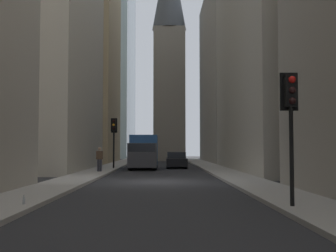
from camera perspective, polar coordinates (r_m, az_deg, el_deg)
ground_plane at (r=22.16m, az=-1.27°, el=-7.58°), size 135.00×135.00×0.00m
sidewalk_right at (r=22.65m, az=-12.83°, el=-7.23°), size 90.00×2.20×0.14m
sidewalk_left at (r=22.56m, az=10.32°, el=-7.28°), size 90.00×2.20×0.14m
building_left_midfar at (r=35.15m, az=17.05°, el=14.08°), size 19.41×10.00×24.05m
building_left_far at (r=53.18m, az=10.66°, el=6.73°), size 18.92×10.00×21.47m
building_right_midfar at (r=35.82m, az=-18.69°, el=12.45°), size 14.75×10.50×22.43m
building_right_far at (r=53.71m, az=-12.62°, el=13.35°), size 12.67×10.50×33.67m
church_spire at (r=60.43m, az=0.16°, el=11.27°), size 4.81×4.81×31.88m
delivery_truck at (r=35.23m, az=-3.33°, el=-3.51°), size 6.46×2.25×2.84m
sedan_black at (r=37.04m, az=1.14°, el=-4.73°), size 4.30×1.78×1.42m
traffic_light_foreground at (r=12.30m, az=16.44°, el=2.51°), size 0.43×0.52×3.79m
traffic_light_midblock at (r=34.09m, az=-7.42°, el=-0.73°), size 0.43×0.52×4.05m
traffic_light_far_junction at (r=37.25m, az=-7.39°, el=-0.88°), size 0.43×0.52×4.08m
pedestrian at (r=29.46m, az=-9.34°, el=-4.36°), size 0.26×0.44×1.68m
discarded_bottle at (r=12.88m, az=-19.10°, el=-9.60°), size 0.07×0.07×0.27m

